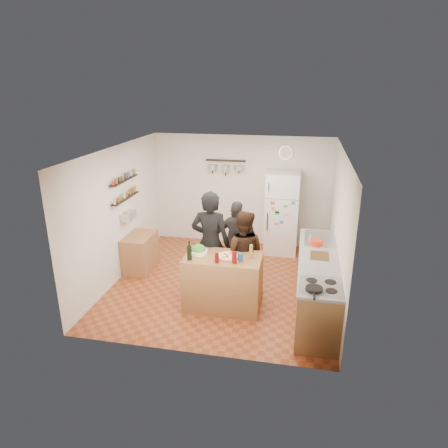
% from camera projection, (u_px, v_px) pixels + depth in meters
% --- Properties ---
extents(room_shell, '(4.20, 4.20, 4.20)m').
position_uv_depth(room_shell, '(227.00, 214.00, 7.47)').
color(room_shell, brown).
rests_on(room_shell, ground).
extents(prep_island, '(1.25, 0.72, 0.91)m').
position_uv_depth(prep_island, '(223.00, 282.00, 6.62)').
color(prep_island, olive).
rests_on(prep_island, floor).
extents(pizza_board, '(0.42, 0.34, 0.02)m').
position_uv_depth(pizza_board, '(228.00, 257.00, 6.43)').
color(pizza_board, brown).
rests_on(pizza_board, prep_island).
extents(pizza, '(0.34, 0.34, 0.02)m').
position_uv_depth(pizza, '(228.00, 256.00, 6.42)').
color(pizza, beige).
rests_on(pizza, pizza_board).
extents(salad_bowl, '(0.29, 0.29, 0.06)m').
position_uv_depth(salad_bowl, '(199.00, 252.00, 6.58)').
color(salad_bowl, white).
rests_on(salad_bowl, prep_island).
extents(wine_bottle, '(0.08, 0.08, 0.23)m').
position_uv_depth(wine_bottle, '(189.00, 253.00, 6.32)').
color(wine_bottle, black).
rests_on(wine_bottle, prep_island).
extents(wine_glass_near, '(0.06, 0.06, 0.16)m').
position_uv_depth(wine_glass_near, '(217.00, 258.00, 6.23)').
color(wine_glass_near, '#550707').
rests_on(wine_glass_near, prep_island).
extents(wine_glass_far, '(0.08, 0.08, 0.19)m').
position_uv_depth(wine_glass_far, '(234.00, 257.00, 6.21)').
color(wine_glass_far, '#630808').
rests_on(wine_glass_far, prep_island).
extents(pepper_mill, '(0.06, 0.06, 0.19)m').
position_uv_depth(pepper_mill, '(251.00, 252.00, 6.39)').
color(pepper_mill, olive).
rests_on(pepper_mill, prep_island).
extents(salt_canister, '(0.08, 0.08, 0.14)m').
position_uv_depth(salt_canister, '(240.00, 257.00, 6.27)').
color(salt_canister, navy).
rests_on(salt_canister, prep_island).
extents(person_left, '(0.69, 0.46, 1.87)m').
position_uv_depth(person_left, '(210.00, 243.00, 6.95)').
color(person_left, black).
rests_on(person_left, floor).
extents(person_center, '(0.77, 0.60, 1.56)m').
position_uv_depth(person_center, '(243.00, 254.00, 6.90)').
color(person_center, black).
rests_on(person_center, floor).
extents(person_back, '(0.95, 0.53, 1.53)m').
position_uv_depth(person_back, '(237.00, 240.00, 7.52)').
color(person_back, '#292624').
rests_on(person_back, floor).
extents(counter_run, '(0.63, 2.63, 0.90)m').
position_uv_depth(counter_run, '(317.00, 284.00, 6.55)').
color(counter_run, '#9E7042').
rests_on(counter_run, floor).
extents(stove_top, '(0.60, 0.62, 0.02)m').
position_uv_depth(stove_top, '(321.00, 286.00, 5.52)').
color(stove_top, white).
rests_on(stove_top, counter_run).
extents(skillet, '(0.23, 0.23, 0.04)m').
position_uv_depth(skillet, '(314.00, 289.00, 5.39)').
color(skillet, black).
rests_on(skillet, stove_top).
extents(sink, '(0.50, 0.80, 0.03)m').
position_uv_depth(sink, '(319.00, 239.00, 7.18)').
color(sink, silver).
rests_on(sink, counter_run).
extents(cutting_board, '(0.30, 0.40, 0.02)m').
position_uv_depth(cutting_board, '(320.00, 256.00, 6.48)').
color(cutting_board, olive).
rests_on(cutting_board, counter_run).
extents(red_bowl, '(0.22, 0.22, 0.09)m').
position_uv_depth(red_bowl, '(316.00, 243.00, 6.88)').
color(red_bowl, red).
rests_on(red_bowl, counter_run).
extents(fridge, '(0.70, 0.68, 1.80)m').
position_uv_depth(fridge, '(282.00, 213.00, 8.67)').
color(fridge, white).
rests_on(fridge, floor).
extents(wall_clock, '(0.30, 0.03, 0.30)m').
position_uv_depth(wall_clock, '(286.00, 153.00, 8.55)').
color(wall_clock, silver).
rests_on(wall_clock, back_wall).
extents(spice_shelf_lower, '(0.12, 1.00, 0.02)m').
position_uv_depth(spice_shelf_lower, '(126.00, 198.00, 7.57)').
color(spice_shelf_lower, black).
rests_on(spice_shelf_lower, left_wall).
extents(spice_shelf_upper, '(0.12, 1.00, 0.02)m').
position_uv_depth(spice_shelf_upper, '(124.00, 180.00, 7.46)').
color(spice_shelf_upper, black).
rests_on(spice_shelf_upper, left_wall).
extents(produce_basket, '(0.18, 0.35, 0.14)m').
position_uv_depth(produce_basket, '(129.00, 216.00, 7.69)').
color(produce_basket, silver).
rests_on(produce_basket, left_wall).
extents(side_table, '(0.50, 0.80, 0.73)m').
position_uv_depth(side_table, '(140.00, 253.00, 7.97)').
color(side_table, '#A97047').
rests_on(side_table, floor).
extents(pot_rack, '(0.90, 0.04, 0.04)m').
position_uv_depth(pot_rack, '(226.00, 161.00, 8.79)').
color(pot_rack, black).
rests_on(pot_rack, back_wall).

